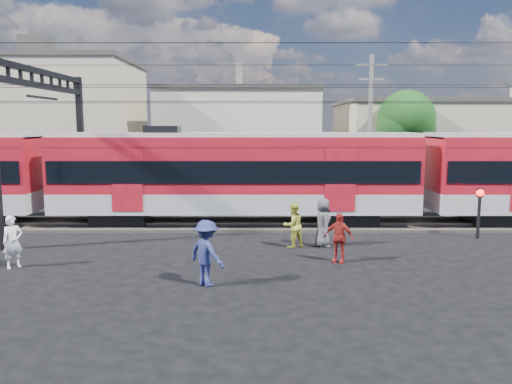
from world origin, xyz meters
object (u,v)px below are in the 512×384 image
(commuter_train, at_px, (240,172))
(crossing_signal, at_px, (479,204))
(pedestrian_c, at_px, (207,253))
(pedestrian_a, at_px, (13,242))

(commuter_train, height_order, crossing_signal, commuter_train)
(pedestrian_c, bearing_deg, crossing_signal, -109.19)
(commuter_train, xyz_separation_m, pedestrian_a, (-7.01, -6.78, -1.56))
(pedestrian_a, distance_m, crossing_signal, 17.14)
(commuter_train, bearing_deg, crossing_signal, -15.58)
(pedestrian_c, xyz_separation_m, crossing_signal, (10.29, 5.87, 0.47))
(pedestrian_a, height_order, pedestrian_c, pedestrian_c)
(pedestrian_c, relative_size, crossing_signal, 0.93)
(commuter_train, relative_size, pedestrian_c, 26.59)
(commuter_train, height_order, pedestrian_c, commuter_train)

